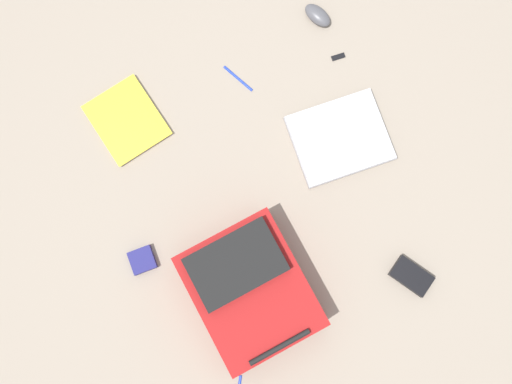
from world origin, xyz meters
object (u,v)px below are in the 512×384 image
(backpack, at_px, (249,289))
(computer_mouse, at_px, (318,15))
(earbud_pouch, at_px, (142,260))
(pen_blue, at_px, (238,78))
(power_brick, at_px, (411,276))
(usb_stick, at_px, (338,57))
(book_manual, at_px, (127,121))
(laptop, at_px, (340,138))

(backpack, height_order, computer_mouse, backpack)
(earbud_pouch, bearing_deg, pen_blue, -153.95)
(power_brick, height_order, earbud_pouch, same)
(backpack, distance_m, pen_blue, 0.72)
(backpack, height_order, usb_stick, backpack)
(book_manual, relative_size, earbud_pouch, 3.41)
(computer_mouse, xyz_separation_m, usb_stick, (0.03, 0.16, -0.02))
(computer_mouse, relative_size, earbud_pouch, 1.35)
(pen_blue, bearing_deg, usb_stick, 155.10)
(computer_mouse, height_order, usb_stick, computer_mouse)
(power_brick, bearing_deg, usb_stick, -111.25)
(power_brick, distance_m, pen_blue, 0.89)
(pen_blue, distance_m, usb_stick, 0.36)
(laptop, distance_m, earbud_pouch, 0.78)
(laptop, relative_size, book_manual, 1.43)
(laptop, distance_m, power_brick, 0.52)
(backpack, height_order, book_manual, backpack)
(power_brick, bearing_deg, book_manual, -66.55)
(backpack, height_order, power_brick, backpack)
(backpack, bearing_deg, computer_mouse, -141.67)
(pen_blue, xyz_separation_m, earbud_pouch, (0.63, 0.31, 0.01))
(pen_blue, bearing_deg, book_manual, -15.63)
(usb_stick, bearing_deg, book_manual, -19.95)
(earbud_pouch, distance_m, usb_stick, 0.97)
(laptop, xyz_separation_m, computer_mouse, (-0.21, -0.39, 0.01))
(backpack, distance_m, power_brick, 0.54)
(laptop, distance_m, usb_stick, 0.29)
(laptop, height_order, pen_blue, laptop)
(backpack, relative_size, computer_mouse, 4.31)
(backpack, xyz_separation_m, earbud_pouch, (0.22, -0.29, -0.06))
(laptop, xyz_separation_m, earbud_pouch, (0.77, -0.07, -0.00))
(laptop, height_order, usb_stick, laptop)
(earbud_pouch, bearing_deg, laptop, 174.48)
(book_manual, distance_m, computer_mouse, 0.76)
(laptop, xyz_separation_m, usb_stick, (-0.18, -0.23, -0.01))
(power_brick, xyz_separation_m, earbud_pouch, (0.67, -0.58, -0.00))
(backpack, bearing_deg, laptop, -158.87)
(computer_mouse, xyz_separation_m, earbud_pouch, (0.99, 0.32, -0.01))
(power_brick, relative_size, usb_stick, 2.73)
(laptop, relative_size, computer_mouse, 3.60)
(pen_blue, bearing_deg, laptop, 110.56)
(book_manual, distance_m, earbud_pouch, 0.48)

